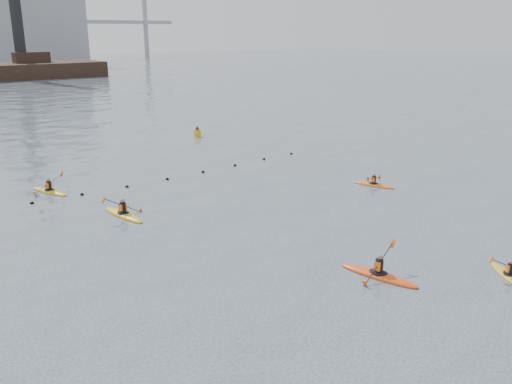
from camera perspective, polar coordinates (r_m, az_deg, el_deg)
ground at (r=19.58m, az=14.08°, el=-14.56°), size 400.00×400.00×0.00m
float_line at (r=36.29m, az=-15.72°, el=0.21°), size 33.24×0.73×0.24m
kayaker_0 at (r=23.62m, az=12.76°, el=-8.45°), size 2.50×3.67×1.45m
kayaker_1 at (r=25.34m, az=25.11°, el=-7.97°), size 2.04×2.67×1.10m
kayaker_3 at (r=31.08m, az=-13.79°, el=-2.28°), size 2.54×3.66×1.51m
kayaker_4 at (r=36.83m, az=12.27°, el=0.80°), size 1.94×3.00×0.94m
kayaker_5 at (r=36.94m, az=-20.92°, el=0.12°), size 2.21×3.34×1.24m
nav_buoy at (r=52.68m, az=-6.19°, el=6.19°), size 0.66×0.66×1.20m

